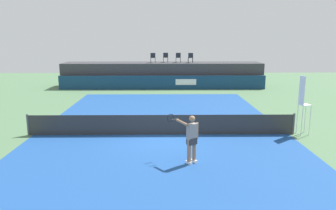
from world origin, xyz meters
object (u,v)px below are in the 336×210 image
object	(u,v)px
spectator_chair_far_left	(153,57)
net_post_far	(294,124)
spectator_chair_left	(166,57)
spectator_chair_center	(178,57)
net_post_near	(28,125)
tennis_player	(191,138)
spectator_chair_right	(191,57)
umpire_chair	(303,101)

from	to	relation	value
spectator_chair_far_left	net_post_far	bearing A→B (deg)	-64.95
spectator_chair_far_left	spectator_chair_left	world-z (taller)	same
net_post_far	spectator_chair_center	bearing A→B (deg)	107.29
net_post_near	net_post_far	distance (m)	12.40
spectator_chair_far_left	net_post_far	world-z (taller)	spectator_chair_far_left
spectator_chair_left	spectator_chair_far_left	bearing A→B (deg)	-160.84
spectator_chair_center	tennis_player	world-z (taller)	spectator_chair_center
spectator_chair_right	spectator_chair_left	bearing A→B (deg)	167.97
spectator_chair_far_left	spectator_chair_right	bearing A→B (deg)	-1.37
spectator_chair_right	net_post_far	bearing A→B (deg)	-76.35
net_post_near	net_post_far	xyz separation A→B (m)	(12.40, 0.00, 0.00)
spectator_chair_far_left	net_post_near	xyz separation A→B (m)	(-5.35, -15.10, -2.19)
spectator_chair_far_left	spectator_chair_left	xyz separation A→B (m)	(1.15, 0.40, 0.00)
spectator_chair_far_left	spectator_chair_center	bearing A→B (deg)	4.32
spectator_chair_right	tennis_player	bearing A→B (deg)	-94.52
tennis_player	net_post_far	bearing A→B (deg)	34.56
umpire_chair	net_post_near	distance (m)	12.79
spectator_chair_left	spectator_chair_center	xyz separation A→B (m)	(1.15, -0.23, 0.00)
spectator_chair_center	net_post_near	bearing A→B (deg)	-116.60
spectator_chair_center	tennis_player	size ratio (longest dim) A/B	0.50
spectator_chair_left	net_post_far	xyz separation A→B (m)	(5.90, -15.49, -2.19)
umpire_chair	net_post_far	world-z (taller)	umpire_chair
spectator_chair_far_left	spectator_chair_left	bearing A→B (deg)	19.16
umpire_chair	net_post_far	bearing A→B (deg)	177.26
net_post_near	spectator_chair_center	bearing A→B (deg)	63.40
spectator_chair_center	net_post_far	bearing A→B (deg)	-72.71
spectator_chair_far_left	spectator_chair_right	world-z (taller)	same
spectator_chair_center	umpire_chair	distance (m)	16.15
spectator_chair_far_left	net_post_near	bearing A→B (deg)	-109.50
net_post_far	tennis_player	bearing A→B (deg)	-145.44
spectator_chair_far_left	umpire_chair	distance (m)	16.86
spectator_chair_center	net_post_far	xyz separation A→B (m)	(4.75, -15.27, -2.19)
spectator_chair_left	spectator_chair_center	bearing A→B (deg)	-11.06
spectator_chair_left	spectator_chair_right	size ratio (longest dim) A/B	1.00
spectator_chair_far_left	tennis_player	world-z (taller)	spectator_chair_far_left
net_post_far	spectator_chair_right	bearing A→B (deg)	103.65
spectator_chair_far_left	net_post_far	distance (m)	16.81
spectator_chair_center	spectator_chair_right	world-z (taller)	same
spectator_chair_right	tennis_player	distance (m)	18.67
spectator_chair_far_left	net_post_far	size ratio (longest dim) A/B	0.89
umpire_chair	net_post_near	xyz separation A→B (m)	(-12.75, 0.02, -1.09)
spectator_chair_center	umpire_chair	xyz separation A→B (m)	(5.10, -15.29, -1.11)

